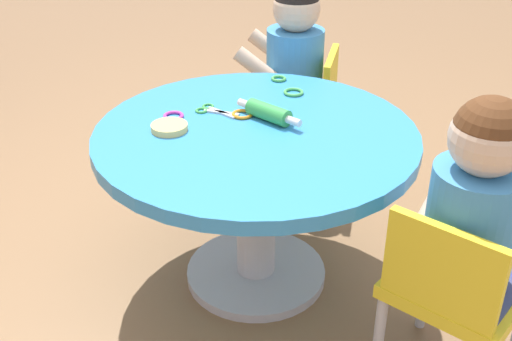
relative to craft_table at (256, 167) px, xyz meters
name	(u,v)px	position (x,y,z in m)	size (l,w,h in m)	color
ground_plane	(256,276)	(0.00, 0.00, -0.40)	(10.00, 10.00, 0.00)	olive
craft_table	(256,167)	(0.00, 0.00, 0.00)	(0.92, 0.92, 0.52)	silver
child_chair_left	(453,290)	(-0.49, -0.41, -0.09)	(0.42, 0.42, 0.54)	#B7B7BC
seated_child_left	(476,203)	(-0.46, -0.44, 0.13)	(0.43, 0.44, 0.51)	#3F4772
child_chair_right	(302,111)	(0.59, -0.25, -0.09)	(0.38, 0.38, 0.54)	#B7B7BC
seated_child_right	(294,53)	(0.60, -0.21, 0.13)	(0.37, 0.42, 0.51)	#3F4772
rolling_pin	(269,112)	(0.06, -0.04, 0.14)	(0.19, 0.17, 0.05)	green
craft_scissors	(212,110)	(0.15, 0.11, 0.12)	(0.12, 0.14, 0.01)	silver
playdough_blob_0	(169,127)	(0.03, 0.24, 0.13)	(0.10, 0.10, 0.02)	#F2CC72
cookie_cutter_0	(242,114)	(0.10, 0.03, 0.12)	(0.06, 0.06, 0.01)	orange
cookie_cutter_1	(279,79)	(0.38, -0.12, 0.12)	(0.05, 0.05, 0.01)	#4CB259
cookie_cutter_2	(174,116)	(0.12, 0.23, 0.12)	(0.06, 0.06, 0.01)	#D83FA5
cookie_cutter_3	(294,92)	(0.25, -0.15, 0.12)	(0.07, 0.07, 0.01)	#4CB259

